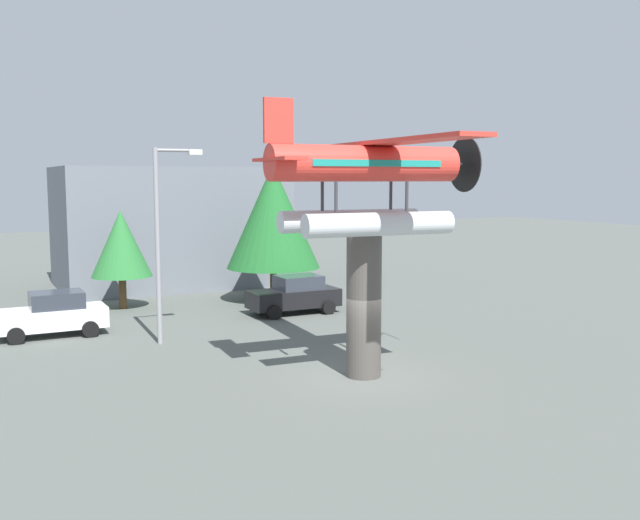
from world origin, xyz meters
name	(u,v)px	position (x,y,z in m)	size (l,w,h in m)	color
ground_plane	(363,376)	(0.00, 0.00, 0.00)	(140.00, 140.00, 0.00)	#515651
display_pedestal	(364,306)	(0.00, 0.00, 2.26)	(1.10, 1.10, 4.51)	#4C4742
floatplane_monument	(368,179)	(0.13, -0.01, 6.19)	(6.97, 10.45, 4.00)	silver
car_near_white	(52,314)	(-8.02, 10.55, 0.88)	(4.20, 2.02, 1.76)	white
car_mid_black	(295,295)	(2.53, 10.48, 0.88)	(4.20, 2.02, 1.76)	black
streetlight_primary	(163,230)	(-4.37, 7.31, 4.30)	(1.84, 0.28, 7.34)	gray
storefront_building	(170,226)	(-0.10, 22.00, 3.42)	(12.44, 7.75, 6.85)	slate
tree_east	(121,244)	(-4.28, 15.38, 3.12)	(2.85, 2.85, 4.72)	brown
tree_center_back	(273,216)	(3.04, 14.10, 4.31)	(4.72, 4.72, 6.94)	brown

